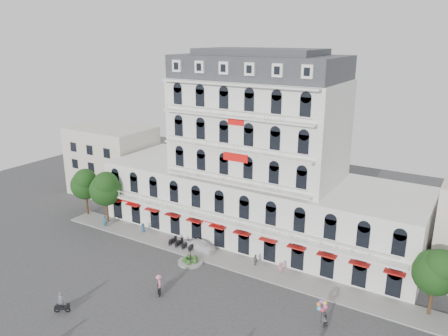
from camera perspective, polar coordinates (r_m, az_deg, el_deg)
ground at (r=50.60m, az=-5.65°, el=-15.93°), size 120.00×120.00×0.00m
sidewalk at (r=56.92m, az=-0.08°, el=-11.73°), size 53.00×4.00×0.16m
main_building at (r=60.37m, az=4.39°, el=0.10°), size 45.00×15.00×25.80m
flank_building_west at (r=80.50m, az=-14.32°, el=0.99°), size 14.00×10.00×12.00m
traffic_island at (r=56.13m, az=-4.40°, el=-12.03°), size 3.20×3.20×1.60m
parked_scooter_row at (r=60.00m, az=-5.44°, el=-10.31°), size 4.40×1.80×1.10m
tree_west_outer at (r=71.39m, az=-17.69°, el=-1.88°), size 4.50×4.48×7.76m
tree_west_inner at (r=67.40m, az=-15.23°, el=-2.47°), size 4.76×4.76×8.25m
tree_east_inner at (r=48.88m, az=25.95°, el=-11.91°), size 4.40×4.37×7.57m
parked_car at (r=58.81m, az=-2.97°, el=-10.07°), size 4.33×2.13×1.42m
rider_west at (r=49.72m, az=-20.47°, el=-16.19°), size 1.49×1.12×2.35m
rider_center at (r=50.10m, az=-8.50°, el=-14.74°), size 1.31×1.36×2.33m
pedestrian_left at (r=64.58m, az=-10.53°, el=-7.73°), size 0.82×0.63×1.50m
pedestrian_mid at (r=55.09m, az=4.13°, el=-11.96°), size 1.03×0.78×1.63m
pedestrian_right at (r=53.85m, az=7.44°, el=-12.86°), size 1.06×0.71×1.52m
pedestrian_far at (r=67.54m, az=-15.24°, el=-6.79°), size 0.77×0.76×1.80m
balloon_vendor at (r=46.06m, az=12.83°, el=-18.06°), size 1.42×1.30×2.45m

